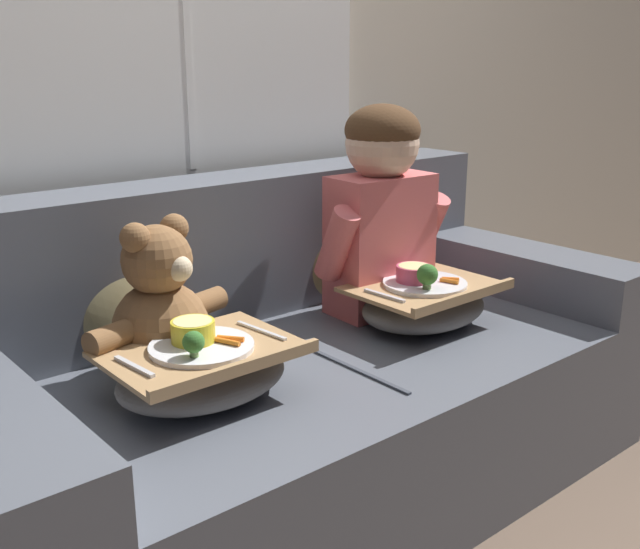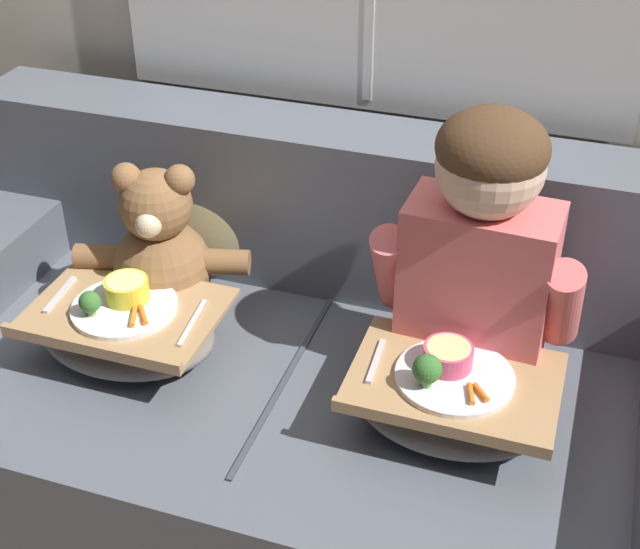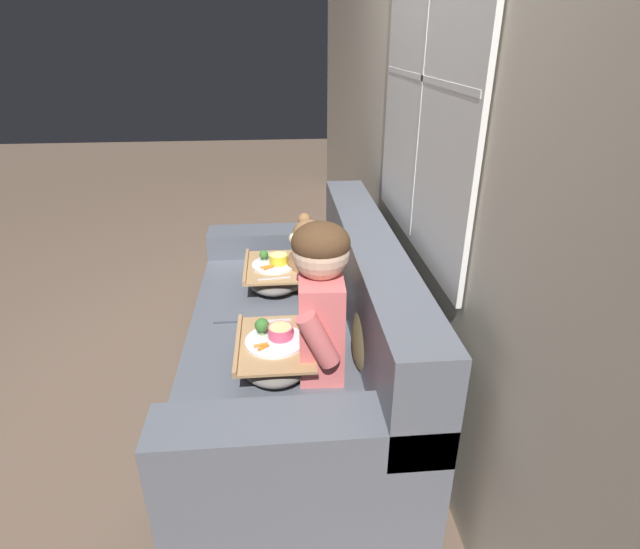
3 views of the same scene
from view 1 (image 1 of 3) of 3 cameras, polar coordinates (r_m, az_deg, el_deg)
The scene contains 9 objects.
ground_plane at distance 2.23m, azimuth -0.88°, elevation -15.79°, with size 14.00×14.00×0.00m, color brown.
wall_back_with_window at distance 2.38m, azimuth -10.82°, elevation 19.16°, with size 8.00×0.08×2.60m.
couch at distance 2.13m, azimuth -2.05°, elevation -8.16°, with size 1.94×0.97×0.84m.
throw_pillow_behind_child at distance 2.43m, azimuth 1.35°, elevation 2.19°, with size 0.35×0.17×0.36m.
throw_pillow_behind_teddy at distance 2.03m, azimuth -14.71°, elevation -1.26°, with size 0.34×0.17×0.36m.
child_figure at distance 2.25m, azimuth 4.68°, elevation 5.65°, with size 0.45×0.22×0.63m.
teddy_bear at distance 1.86m, azimuth -11.98°, elevation -2.65°, with size 0.43×0.31×0.40m.
lap_tray_child at distance 2.20m, azimuth 7.92°, elevation -2.15°, with size 0.42×0.32×0.21m.
lap_tray_teddy at distance 1.75m, azimuth -8.94°, elevation -7.25°, with size 0.43×0.32×0.19m.
Camera 1 is at (-1.19, -1.46, 1.19)m, focal length 42.00 mm.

